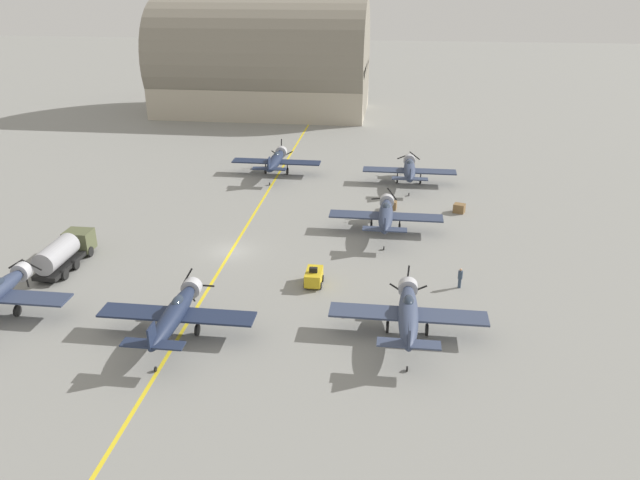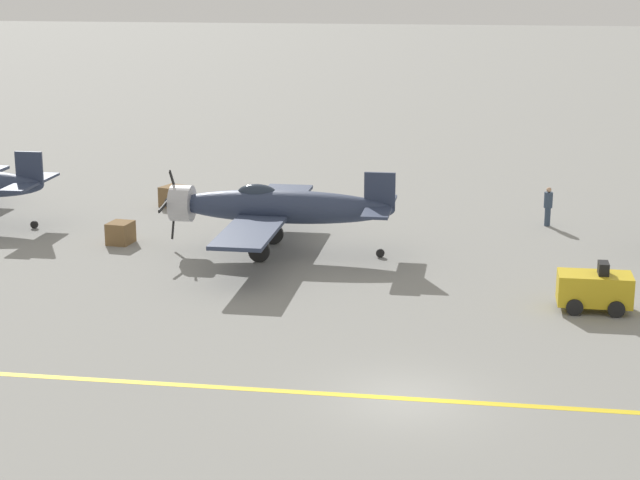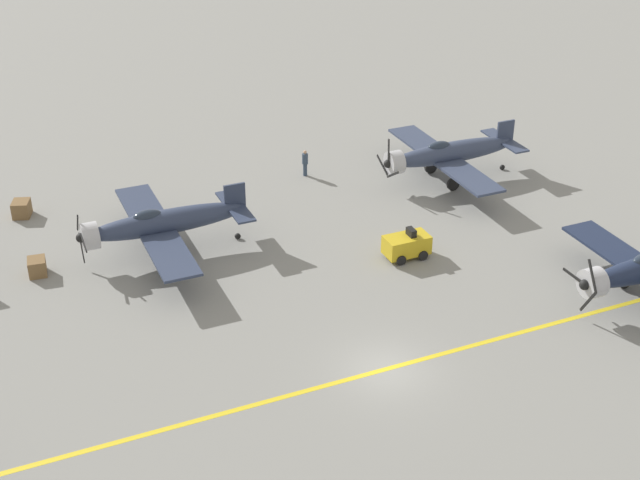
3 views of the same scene
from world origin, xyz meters
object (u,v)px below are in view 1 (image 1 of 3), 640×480
Objects in this scene: ground_crew_walking at (460,277)px; supply_crate_by_tanker at (392,205)px; hangar at (262,67)px; airplane_far_center at (276,160)px; airplane_near_right at (408,313)px; airplane_near_center at (175,313)px; airplane_far_right at (409,169)px; supply_crate_mid_lane at (459,208)px; fuel_tanker at (64,252)px; airplane_mid_right at (386,215)px; tow_tractor at (314,277)px.

ground_crew_walking is 1.61× the size of supply_crate_by_tanker.
airplane_far_center is at bearing -75.85° from hangar.
airplane_near_right reaches higher than airplane_near_center.
airplane_far_center reaches higher than airplane_far_right.
supply_crate_mid_lane is at bearing 85.59° from ground_crew_walking.
supply_crate_by_tanker is at bearing -40.80° from airplane_far_center.
airplane_near_center is 24.54m from ground_crew_walking.
hangar reaches higher than airplane_far_right.
hangar is at bearing 86.48° from fuel_tanker.
airplane_mid_right reaches higher than tow_tractor.
airplane_far_center is at bearing 64.91° from fuel_tanker.
hangar is at bearing 109.12° from airplane_far_right.
airplane_far_center is 0.30× the size of hangar.
airplane_mid_right is 0.30× the size of hangar.
fuel_tanker is at bearing 153.07° from airplane_near_center.
airplane_mid_right is 4.62× the size of tow_tractor.
supply_crate_by_tanker is at bearing 82.62° from airplane_near_right.
airplane_far_center is 19.60m from supply_crate_by_tanker.
hangar is (-25.83, 50.99, 8.15)m from supply_crate_by_tanker.
ground_crew_walking reaches higher than tow_tractor.
airplane_near_right is (-0.37, -36.91, 0.00)m from airplane_far_right.
airplane_far_center is at bearing 106.64° from tow_tractor.
fuel_tanker is at bearing 154.51° from airplane_near_right.
airplane_near_right is 9.71× the size of supply_crate_mid_lane.
airplane_mid_right is 27.19m from airplane_near_center.
airplane_mid_right is at bearing -113.70° from airplane_far_right.
airplane_near_center is 4.62× the size of tow_tractor.
airplane_mid_right and airplane_near_center have the same top height.
airplane_mid_right is 13.69m from ground_crew_walking.
ground_crew_walking is at bearing 35.05° from airplane_near_center.
airplane_near_center is 81.49m from hangar.
airplane_near_center is at bearing -133.62° from tow_tractor.
airplane_near_right and airplane_far_center have the same top height.
airplane_near_right is 27.49m from supply_crate_by_tanker.
airplane_far_right and airplane_mid_right have the same top height.
supply_crate_by_tanker is (-1.69, 27.39, -1.53)m from airplane_near_right.
airplane_mid_right is 6.43× the size of ground_crew_walking.
hangar is (-32.14, 69.87, 7.61)m from ground_crew_walking.
tow_tractor is 73.89m from hangar.
fuel_tanker is at bearing -179.63° from ground_crew_walking.
hangar is (-10.09, 80.59, 6.62)m from airplane_near_center.
airplane_far_right is 30.65m from tow_tractor.
ground_crew_walking is (12.80, 1.02, 0.23)m from tow_tractor.
airplane_far_right is 1.50× the size of fuel_tanker.
supply_crate_by_tanker is (6.50, 19.90, -0.31)m from tow_tractor.
airplane_near_center is 13.46m from tow_tractor.
airplane_mid_right is at bearing -66.46° from hangar.
airplane_near_right is at bearing -102.53° from supply_crate_mid_lane.
supply_crate_mid_lane is (8.29, 6.94, -1.50)m from airplane_mid_right.
airplane_mid_right is at bearing 85.33° from airplane_near_right.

